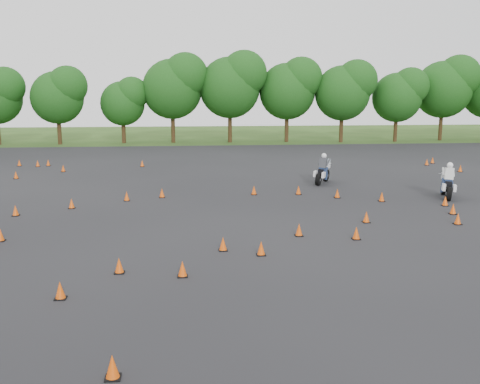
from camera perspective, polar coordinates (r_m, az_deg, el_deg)
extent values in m
plane|color=#2D5119|center=(18.98, 1.27, -5.76)|extent=(140.00, 140.00, 0.00)
plane|color=black|center=(24.76, -0.48, -1.88)|extent=(62.00, 62.00, 0.00)
cone|color=#E34E09|center=(18.35, -1.83, -5.59)|extent=(0.26, 0.26, 0.45)
cone|color=#E34E09|center=(20.18, 12.30, -4.33)|extent=(0.26, 0.26, 0.45)
cone|color=#E34E09|center=(28.55, 6.26, 0.18)|extent=(0.26, 0.26, 0.45)
cone|color=#E34E09|center=(20.30, 6.31, -4.06)|extent=(0.26, 0.26, 0.45)
cone|color=#E34E09|center=(42.11, -19.78, 2.94)|extent=(0.26, 0.26, 0.45)
cone|color=#E34E09|center=(17.84, 2.27, -6.06)|extent=(0.26, 0.26, 0.45)
cone|color=#E34E09|center=(15.90, -6.16, -8.20)|extent=(0.26, 0.26, 0.45)
cone|color=#E34E09|center=(42.81, -22.48, 2.88)|extent=(0.26, 0.26, 0.45)
cone|color=#E34E09|center=(22.86, 13.33, -2.64)|extent=(0.26, 0.26, 0.45)
cone|color=#E34E09|center=(23.69, 22.21, -2.69)|extent=(0.26, 0.26, 0.45)
cone|color=#E34E09|center=(39.86, -10.39, 3.00)|extent=(0.26, 0.26, 0.45)
cone|color=#E34E09|center=(38.62, -18.34, 2.40)|extent=(0.26, 0.26, 0.45)
cone|color=#E34E09|center=(43.70, 19.85, 3.19)|extent=(0.26, 0.26, 0.45)
cone|color=#E34E09|center=(27.87, -8.32, -0.12)|extent=(0.26, 0.26, 0.45)
cone|color=#E34E09|center=(14.96, -18.64, -9.94)|extent=(0.26, 0.26, 0.45)
cone|color=#E34E09|center=(21.35, -24.20, -4.22)|extent=(0.26, 0.26, 0.45)
cone|color=#E34E09|center=(27.35, 21.05, -0.92)|extent=(0.26, 0.26, 0.45)
cone|color=#E34E09|center=(26.17, -17.53, -1.20)|extent=(0.26, 0.26, 0.45)
cone|color=#E34E09|center=(27.92, 10.34, -0.16)|extent=(0.26, 0.26, 0.45)
cone|color=#E34E09|center=(41.97, -20.78, 2.86)|extent=(0.26, 0.26, 0.45)
cone|color=#E34E09|center=(25.60, 21.78, -1.72)|extent=(0.26, 0.26, 0.45)
cone|color=#E34E09|center=(39.61, 22.45, 2.33)|extent=(0.26, 0.26, 0.45)
cone|color=#E34E09|center=(36.48, -22.79, 1.66)|extent=(0.26, 0.26, 0.45)
cone|color=#E34E09|center=(10.85, -13.45, -17.73)|extent=(0.26, 0.26, 0.45)
cone|color=#E34E09|center=(27.32, -12.00, -0.46)|extent=(0.26, 0.26, 0.45)
cone|color=#E34E09|center=(16.52, -12.77, -7.69)|extent=(0.26, 0.26, 0.45)
cone|color=#E34E09|center=(25.46, -22.83, -1.85)|extent=(0.26, 0.26, 0.45)
cone|color=#E34E09|center=(27.49, 14.88, -0.51)|extent=(0.26, 0.26, 0.45)
cone|color=#E34E09|center=(28.36, 1.50, 0.17)|extent=(0.26, 0.26, 0.45)
cone|color=#E34E09|center=(42.35, 19.31, 3.01)|extent=(0.26, 0.26, 0.45)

